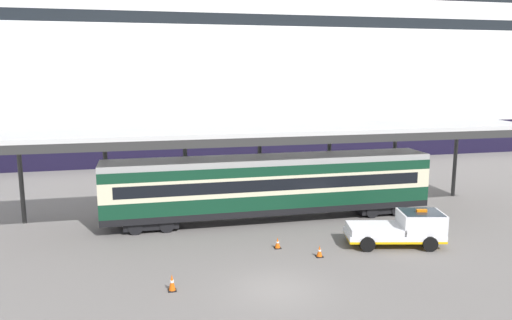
# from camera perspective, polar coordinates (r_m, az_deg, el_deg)

# --- Properties ---
(ground_plane) EXTENTS (400.00, 400.00, 0.00)m
(ground_plane) POSITION_cam_1_polar(r_m,az_deg,el_deg) (22.59, 2.43, -14.55)
(ground_plane) COLOR slate
(cruise_ship) EXTENTS (144.03, 29.44, 43.10)m
(cruise_ship) POSITION_cam_1_polar(r_m,az_deg,el_deg) (65.26, -20.59, 14.68)
(cruise_ship) COLOR black
(cruise_ship) RESTS_ON ground
(platform_canopy) EXTENTS (35.52, 5.43, 5.90)m
(platform_canopy) POSITION_cam_1_polar(r_m,az_deg,el_deg) (31.55, 1.42, 3.15)
(platform_canopy) COLOR silver
(platform_canopy) RESTS_ON ground
(train_carriage) EXTENTS (20.80, 2.81, 4.11)m
(train_carriage) POSITION_cam_1_polar(r_m,az_deg,el_deg) (31.68, 1.60, -2.85)
(train_carriage) COLOR black
(train_carriage) RESTS_ON ground
(service_truck) EXTENTS (5.52, 3.11, 2.02)m
(service_truck) POSITION_cam_1_polar(r_m,az_deg,el_deg) (28.64, 16.53, -7.43)
(service_truck) COLOR white
(service_truck) RESTS_ON ground
(traffic_cone_near) EXTENTS (0.36, 0.36, 0.77)m
(traffic_cone_near) POSITION_cam_1_polar(r_m,az_deg,el_deg) (22.56, -9.59, -13.67)
(traffic_cone_near) COLOR black
(traffic_cone_near) RESTS_ON ground
(traffic_cone_mid) EXTENTS (0.36, 0.36, 0.59)m
(traffic_cone_mid) POSITION_cam_1_polar(r_m,az_deg,el_deg) (27.23, 2.48, -9.48)
(traffic_cone_mid) COLOR black
(traffic_cone_mid) RESTS_ON ground
(traffic_cone_far) EXTENTS (0.36, 0.36, 0.60)m
(traffic_cone_far) POSITION_cam_1_polar(r_m,az_deg,el_deg) (26.22, 7.28, -10.33)
(traffic_cone_far) COLOR black
(traffic_cone_far) RESTS_ON ground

